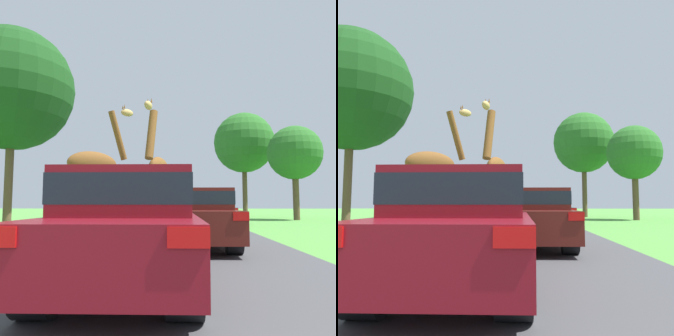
% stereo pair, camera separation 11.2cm
% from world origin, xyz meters
% --- Properties ---
extents(road, '(8.28, 120.00, 0.00)m').
position_xyz_m(road, '(0.00, 30.00, 0.00)').
color(road, '#424244').
rests_on(road, ground).
extents(giraffe_near_road, '(0.99, 2.87, 4.87)m').
position_xyz_m(giraffe_near_road, '(0.52, 13.84, 2.39)').
color(giraffe_near_road, tan).
rests_on(giraffe_near_road, ground).
extents(giraffe_companion, '(2.46, 2.10, 5.13)m').
position_xyz_m(giraffe_companion, '(-1.88, 13.63, 2.51)').
color(giraffe_companion, tan).
rests_on(giraffe_companion, ground).
extents(car_lead_maroon, '(1.77, 4.03, 1.52)m').
position_xyz_m(car_lead_maroon, '(0.66, 4.93, 0.81)').
color(car_lead_maroon, maroon).
rests_on(car_lead_maroon, ground).
extents(car_queue_right, '(1.94, 4.10, 1.40)m').
position_xyz_m(car_queue_right, '(-1.49, 20.87, 0.76)').
color(car_queue_right, silver).
rests_on(car_queue_right, ground).
extents(car_queue_left, '(1.99, 4.36, 1.29)m').
position_xyz_m(car_queue_left, '(0.87, 26.97, 0.69)').
color(car_queue_left, gray).
rests_on(car_queue_left, ground).
extents(car_far_ahead, '(1.76, 4.24, 1.47)m').
position_xyz_m(car_far_ahead, '(1.81, 9.42, 0.78)').
color(car_far_ahead, '#561914').
rests_on(car_far_ahead, ground).
extents(car_verge_right, '(1.71, 4.67, 1.45)m').
position_xyz_m(car_verge_right, '(3.28, 19.65, 0.77)').
color(car_verge_right, black).
rests_on(car_verge_right, ground).
extents(tree_left_edge, '(5.02, 5.02, 8.69)m').
position_xyz_m(tree_left_edge, '(6.78, 29.82, 6.15)').
color(tree_left_edge, brown).
rests_on(tree_left_edge, ground).
extents(tree_centre_back, '(5.81, 5.81, 9.43)m').
position_xyz_m(tree_centre_back, '(-6.60, 16.49, 6.51)').
color(tree_centre_back, brown).
rests_on(tree_centre_back, ground).
extents(tree_right_cluster, '(3.69, 3.69, 6.43)m').
position_xyz_m(tree_right_cluster, '(9.26, 24.61, 4.55)').
color(tree_right_cluster, brown).
rests_on(tree_right_cluster, ground).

